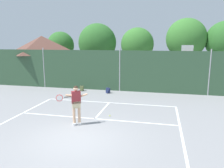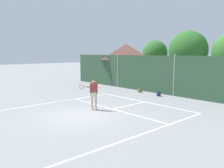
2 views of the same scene
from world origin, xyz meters
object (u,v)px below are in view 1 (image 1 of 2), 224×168
object	(u,v)px
backpack_navy	(108,91)
tennis_player	(76,102)
basketball_hoop	(187,61)
backpack_olive	(82,89)
tennis_ball	(110,116)

from	to	relation	value
backpack_navy	tennis_player	bearing A→B (deg)	-89.07
basketball_hoop	backpack_olive	world-z (taller)	basketball_hoop
basketball_hoop	tennis_ball	size ratio (longest dim) A/B	53.79
basketball_hoop	tennis_player	distance (m)	10.88
backpack_navy	tennis_ball	bearing A→B (deg)	-75.00
tennis_player	backpack_olive	xyz separation A→B (m)	(-2.30, 6.74, -0.92)
basketball_hoop	backpack_navy	xyz separation A→B (m)	(-5.78, -2.71, -2.12)
tennis_player	backpack_olive	bearing A→B (deg)	108.86
tennis_player	backpack_navy	distance (m)	6.56
tennis_ball	basketball_hoop	bearing A→B (deg)	60.16
tennis_player	basketball_hoop	bearing A→B (deg)	58.33
tennis_player	backpack_navy	bearing A→B (deg)	90.93
basketball_hoop	backpack_navy	bearing A→B (deg)	-154.88
basketball_hoop	backpack_olive	bearing A→B (deg)	-162.83
backpack_olive	basketball_hoop	bearing A→B (deg)	17.17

